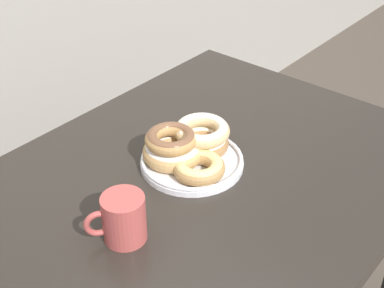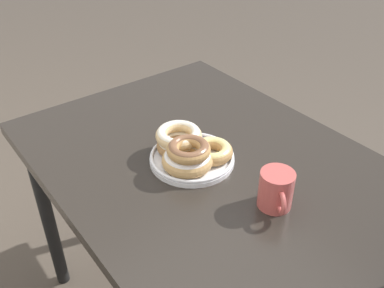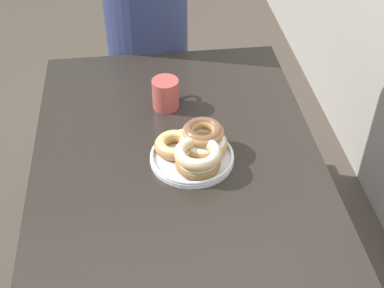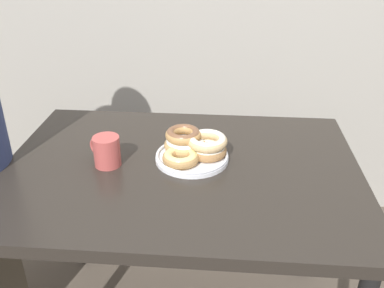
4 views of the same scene
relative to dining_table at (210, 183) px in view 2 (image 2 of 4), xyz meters
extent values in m
cube|color=#28231E|center=(0.00, 0.00, 0.06)|extent=(1.16, 0.84, 0.04)
cylinder|color=black|center=(0.52, -0.36, -0.33)|extent=(0.05, 0.05, 0.74)
cylinder|color=black|center=(0.52, 0.36, -0.33)|extent=(0.05, 0.05, 0.74)
cylinder|color=white|center=(0.03, 0.04, 0.09)|extent=(0.24, 0.24, 0.01)
torus|color=white|center=(0.03, 0.04, 0.10)|extent=(0.24, 0.24, 0.01)
torus|color=#9E7042|center=(0.08, 0.05, 0.11)|extent=(0.17, 0.17, 0.04)
torus|color=silver|center=(0.08, 0.05, 0.12)|extent=(0.16, 0.16, 0.03)
torus|color=tan|center=(0.01, 0.08, 0.12)|extent=(0.20, 0.20, 0.04)
torus|color=white|center=(0.01, 0.08, 0.12)|extent=(0.19, 0.19, 0.03)
torus|color=#B2844C|center=(0.00, -0.01, 0.11)|extent=(0.14, 0.14, 0.04)
torus|color=#E0D17F|center=(0.00, -0.01, 0.12)|extent=(0.13, 0.13, 0.03)
torus|color=#D6B27A|center=(0.08, 0.05, 0.15)|extent=(0.19, 0.19, 0.03)
torus|color=silver|center=(0.08, 0.05, 0.16)|extent=(0.18, 0.18, 0.03)
torus|color=#B2844C|center=(0.00, 0.08, 0.16)|extent=(0.15, 0.15, 0.03)
torus|color=brown|center=(0.00, 0.08, 0.16)|extent=(0.14, 0.14, 0.03)
cylinder|color=#B74C47|center=(-0.24, -0.01, 0.13)|extent=(0.09, 0.09, 0.10)
cylinder|color=#382114|center=(-0.24, -0.01, 0.18)|extent=(0.07, 0.07, 0.00)
torus|color=#B74C47|center=(-0.28, 0.01, 0.13)|extent=(0.06, 0.04, 0.06)
camera|label=1|loc=(-0.75, -0.61, 0.83)|focal=50.00mm
camera|label=2|loc=(-0.75, 0.64, 0.82)|focal=40.00mm
camera|label=3|loc=(1.18, -0.09, 1.12)|focal=50.00mm
camera|label=4|loc=(0.14, -1.19, 0.79)|focal=40.00mm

